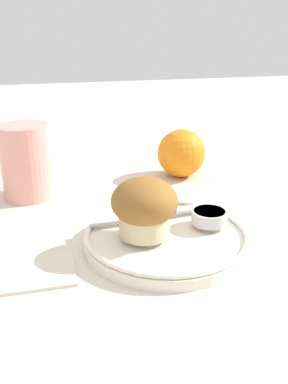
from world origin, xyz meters
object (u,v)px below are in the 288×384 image
Objects in this scene: orange_fruit at (181,153)px; juice_glass at (26,162)px; muffin at (144,207)px; butter_knife at (158,213)px.

juice_glass is at bearing -172.63° from orange_fruit.
muffin reaches higher than butter_knife.
juice_glass is (-0.26, -0.03, 0.02)m from orange_fruit.
orange_fruit is at bearing 62.16° from muffin.
butter_knife is (0.03, 0.05, -0.03)m from muffin.
orange_fruit is (0.13, 0.24, -0.01)m from muffin.
juice_glass reaches higher than butter_knife.
orange_fruit is at bearing 7.37° from juice_glass.
orange_fruit is at bearing 57.96° from butter_knife.
butter_knife is 0.23m from juice_glass.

